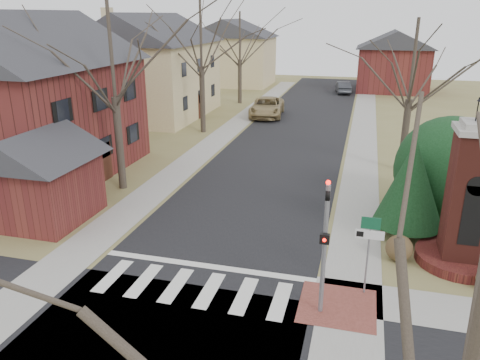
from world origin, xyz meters
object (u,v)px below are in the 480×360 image
(pickup_truck, at_px, (267,107))
(distant_car, at_px, (343,87))
(traffic_signal_pole, at_px, (325,237))
(brick_gate_monument, at_px, (468,209))
(sign_post, at_px, (369,240))

(pickup_truck, relative_size, distant_car, 1.44)
(pickup_truck, height_order, distant_car, pickup_truck)
(traffic_signal_pole, height_order, distant_car, traffic_signal_pole)
(traffic_signal_pole, bearing_deg, brick_gate_monument, 43.24)
(sign_post, bearing_deg, brick_gate_monument, 41.42)
(brick_gate_monument, xyz_separation_m, pickup_truck, (-12.40, 24.16, -1.33))
(traffic_signal_pole, height_order, brick_gate_monument, brick_gate_monument)
(distant_car, bearing_deg, brick_gate_monument, 89.87)
(sign_post, distance_m, distant_car, 42.42)
(pickup_truck, bearing_deg, distant_car, 63.13)
(traffic_signal_pole, bearing_deg, distant_car, 92.34)
(pickup_truck, bearing_deg, brick_gate_monument, -68.34)
(sign_post, height_order, pickup_truck, sign_post)
(traffic_signal_pole, relative_size, distant_car, 1.08)
(traffic_signal_pole, relative_size, sign_post, 1.64)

